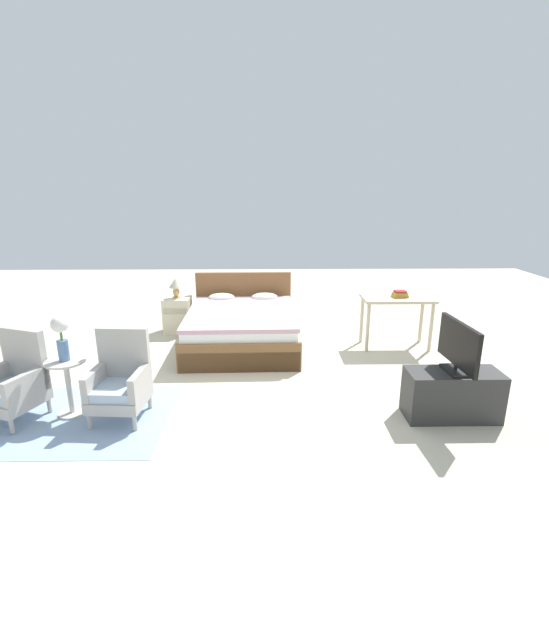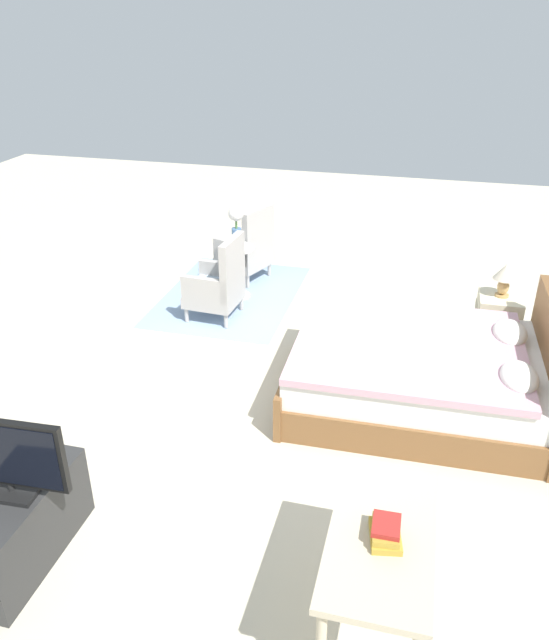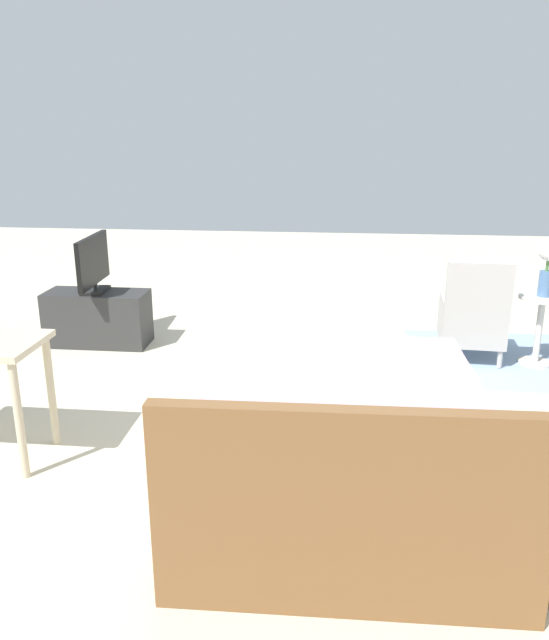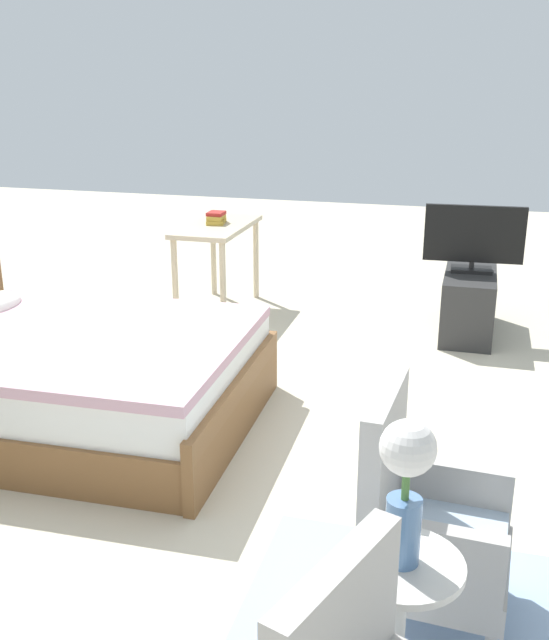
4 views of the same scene
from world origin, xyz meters
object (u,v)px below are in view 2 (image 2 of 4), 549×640
Objects in this scene: tv_flatscreen at (3,457)px; vanity_desk at (380,549)px; side_table at (237,266)px; nightstand at (496,323)px; armchair_by_window_right at (218,285)px; book_stack at (386,531)px; tv_stand at (21,525)px; armchair_by_window_left at (247,250)px; flower_vase at (236,222)px; bed at (422,374)px; table_lamp at (505,275)px.

tv_flatscreen is 2.16m from vanity_desk.
side_table is 2.90m from nightstand.
side_table is 0.60× the size of vanity_desk.
side_table reaches higher than nightstand.
book_stack is (3.52, 2.09, 0.44)m from armchair_by_window_right.
tv_stand is 3.95× the size of book_stack.
armchair_by_window_right is (1.09, 0.00, 0.00)m from armchair_by_window_left.
flower_vase is (0.00, 0.00, 0.52)m from side_table.
book_stack is (2.38, -0.12, 0.53)m from bed.
tv_stand is at bearing -177.04° from tv_flatscreen.
bed is 8.86× the size of book_stack.
armchair_by_window_left is 3.79× the size of book_stack.
tv_flatscreen is (4.03, -0.12, 0.40)m from side_table.
nightstand is at bearing 139.33° from tv_stand.
table_lamp is 3.56m from vanity_desk.
tv_flatscreen is at bearing -1.41° from armchair_by_window_right.
tv_flatscreen is at bearing -1.78° from flower_vase.
armchair_by_window_left is 0.54m from side_table.
tv_stand is (4.02, -0.13, -0.13)m from side_table.
vanity_desk is (4.58, 2.08, 0.28)m from armchair_by_window_left.
armchair_by_window_left is 5.09m from book_stack.
armchair_by_window_left is (-2.24, -2.22, 0.08)m from bed.
tv_flatscreen reaches higher than nightstand.
table_lamp is at bearing 89.66° from armchair_by_window_right.
table_lamp is 0.34× the size of tv_stand.
nightstand is at bearing -90.00° from table_lamp.
side_table is 2.93m from table_lamp.
vanity_desk is (2.34, -0.14, 0.36)m from bed.
tv_stand is at bearing -40.67° from nightstand.
side_table is (-1.70, -2.17, 0.09)m from bed.
vanity_desk is at bearing 26.68° from flower_vase.
vanity_desk is (0.02, 2.16, -0.13)m from tv_flatscreen.
book_stack is at bearing 23.82° from vanity_desk.
side_table is 2.55× the size of book_stack.
bed is 2.34× the size of armchair_by_window_right.
armchair_by_window_left reaches higher than side_table.
armchair_by_window_right is 2.79× the size of table_lamp.
flower_vase is at bearing 90.00° from side_table.
armchair_by_window_right is at bearing 178.59° from tv_stand.
bed is 3.47× the size of side_table.
armchair_by_window_left is 3.09m from nightstand.
armchair_by_window_right is 4.12m from book_stack.
nightstand reaches higher than tv_stand.
table_lamp is (0.58, 2.84, 0.42)m from side_table.
armchair_by_window_right is 0.96× the size of tv_stand.
armchair_by_window_right is 3.47m from tv_stand.
table_lamp is (0.58, 2.84, -0.11)m from flower_vase.
bed is 3.64× the size of nightstand.
side_table is at bearing -128.05° from bed.
tv_stand is 0.92× the size of vanity_desk.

